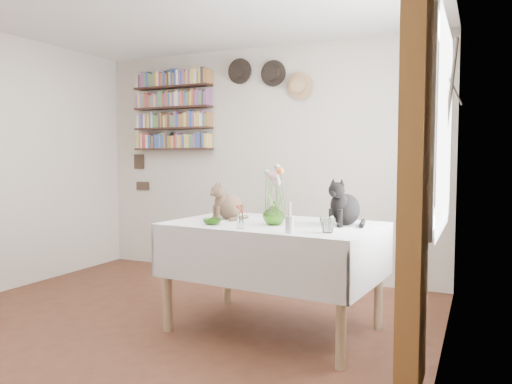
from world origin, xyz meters
The scene contains 16 objects.
room centered at (0.00, 0.00, 1.25)m, with size 4.08×4.58×2.58m.
window centered at (1.97, 0.80, 1.40)m, with size 0.12×1.52×1.32m.
curtain centered at (1.90, -0.12, 1.15)m, with size 0.12×0.38×2.10m, color brown.
dining_table centered at (0.81, 0.62, 0.61)m, with size 1.61×1.12×0.82m.
tabby_cat centered at (0.40, 0.71, 0.97)m, with size 0.20×0.26×0.30m, color brown, non-canonical shape.
black_cat centered at (1.32, 0.74, 0.99)m, with size 0.23×0.29×0.35m, color black, non-canonical shape.
flower_vase centered at (0.85, 0.52, 0.90)m, with size 0.16×0.16×0.17m, color #6FB53F.
green_bowl centered at (0.44, 0.35, 0.84)m, with size 0.13×0.13×0.04m, color #6FB53F.
drinking_glass centered at (1.32, 0.32, 0.86)m, with size 0.11×0.11×0.10m, color white.
candlestick centered at (1.10, 0.20, 0.88)m, with size 0.06×0.06×0.20m.
berry_jar centered at (0.71, 0.26, 0.90)m, with size 0.05×0.05×0.19m.
porcelain_figurine centered at (1.30, 0.48, 0.86)m, with size 0.05×0.05×0.09m.
flower_bouquet centered at (0.86, 0.53, 1.16)m, with size 0.17×0.13×0.39m.
bookshelf_unit centered at (-1.10, 2.16, 1.84)m, with size 1.00×0.16×0.91m.
wall_hats centered at (0.12, 2.19, 2.17)m, with size 0.98×0.09×0.48m.
wall_art_plaques centered at (-1.63, 2.23, 1.12)m, with size 0.21×0.02×0.44m.
Camera 1 is at (2.22, -2.79, 1.30)m, focal length 35.00 mm.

